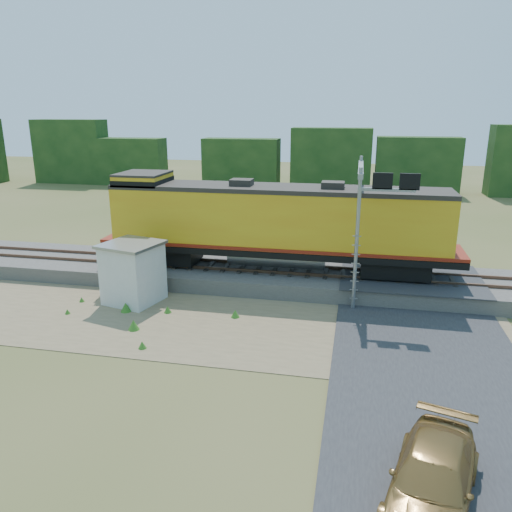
% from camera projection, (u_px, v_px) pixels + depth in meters
% --- Properties ---
extents(ground, '(140.00, 140.00, 0.00)m').
position_uv_depth(ground, '(252.00, 330.00, 21.36)').
color(ground, '#475123').
rests_on(ground, ground).
extents(ballast, '(70.00, 5.00, 0.80)m').
position_uv_depth(ballast, '(275.00, 277.00, 26.89)').
color(ballast, slate).
rests_on(ballast, ground).
extents(rails, '(70.00, 1.54, 0.16)m').
position_uv_depth(rails, '(275.00, 268.00, 26.75)').
color(rails, brown).
rests_on(rails, ballast).
extents(dirt_shoulder, '(26.00, 8.00, 0.03)m').
position_uv_depth(dirt_shoulder, '(211.00, 321.00, 22.21)').
color(dirt_shoulder, '#8C7754').
rests_on(dirt_shoulder, ground).
extents(road, '(7.00, 66.00, 0.86)m').
position_uv_depth(road, '(421.00, 335.00, 20.68)').
color(road, '#38383A').
rests_on(road, ground).
extents(tree_line_north, '(130.00, 3.00, 6.50)m').
position_uv_depth(tree_line_north, '(322.00, 164.00, 56.19)').
color(tree_line_north, '#183814').
rests_on(tree_line_north, ground).
extents(weed_clumps, '(15.00, 6.20, 0.56)m').
position_uv_depth(weed_clumps, '(176.00, 322.00, 22.13)').
color(weed_clumps, '#387621').
rests_on(weed_clumps, ground).
extents(locomotive, '(18.79, 2.87, 4.85)m').
position_uv_depth(locomotive, '(272.00, 223.00, 26.09)').
color(locomotive, black).
rests_on(locomotive, rails).
extents(shed, '(3.05, 3.05, 2.98)m').
position_uv_depth(shed, '(133.00, 272.00, 24.06)').
color(shed, silver).
rests_on(shed, ground).
extents(signal_gantry, '(2.63, 6.20, 6.65)m').
position_uv_depth(signal_gantry, '(366.00, 197.00, 24.09)').
color(signal_gantry, gray).
rests_on(signal_gantry, ground).
extents(car, '(3.05, 4.93, 1.33)m').
position_uv_depth(car, '(432.00, 480.00, 11.79)').
color(car, olive).
rests_on(car, ground).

